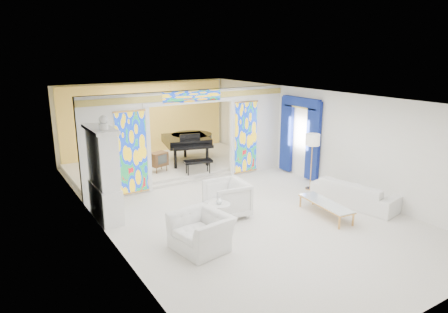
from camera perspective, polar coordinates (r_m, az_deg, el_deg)
floor at (r=11.53m, az=0.14°, el=-6.39°), size 12.00×12.00×0.00m
ceiling at (r=10.81m, az=0.15°, el=8.60°), size 7.00×12.00×0.02m
wall_back at (r=16.36m, az=-11.14°, el=5.18°), size 7.00×0.02×3.00m
wall_front at (r=7.03m, az=27.51°, el=-9.37°), size 7.00×0.02×3.00m
wall_left at (r=9.74m, az=-17.58°, el=-1.83°), size 0.02×12.00×3.00m
wall_right at (r=13.22m, az=13.12°, el=2.79°), size 0.02×12.00×3.00m
partition_wall at (r=12.73m, az=-4.64°, el=3.38°), size 7.00×0.22×3.00m
stained_glass_left at (r=11.94m, az=-13.04°, el=0.52°), size 0.90×0.04×2.40m
stained_glass_right at (r=13.75m, az=3.13°, el=2.76°), size 0.90×0.04×2.40m
stained_glass_transom at (r=12.46m, az=-4.53°, el=8.56°), size 2.00×0.04×0.34m
alcove_platform at (r=14.95m, az=-8.24°, el=-1.15°), size 6.80×3.80×0.18m
gold_curtain_back at (r=16.25m, az=-10.99°, el=5.12°), size 6.70×0.10×2.90m
chandelier at (r=14.46m, az=-7.71°, el=8.28°), size 0.48×0.48×0.30m
blue_drapes at (r=13.63m, az=10.77°, el=3.61°), size 0.14×1.85×2.65m
china_cabinet at (r=10.46m, az=-16.79°, el=-2.53°), size 0.56×1.46×2.72m
armchair_left at (r=8.80m, az=-3.28°, el=-10.69°), size 1.23×1.36×0.78m
armchair_right at (r=10.40m, az=0.40°, el=-6.07°), size 1.13×1.11×0.93m
sofa at (r=11.76m, az=18.22°, el=-4.94°), size 1.37×2.51×0.69m
side_table at (r=9.64m, az=-0.68°, el=-8.03°), size 0.64×0.64×0.66m
vase at (r=9.52m, az=-0.69°, el=-6.28°), size 0.21×0.21×0.17m
coffee_table at (r=10.74m, az=14.32°, el=-6.54°), size 0.71×1.73×0.38m
floor_lamp at (r=12.38m, az=12.53°, el=1.98°), size 0.51×0.51×1.75m
grand_piano at (r=14.88m, az=-5.00°, el=2.37°), size 2.24×3.04×1.17m
tv_console at (r=13.73m, az=-9.32°, el=-0.38°), size 0.66×0.54×0.67m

